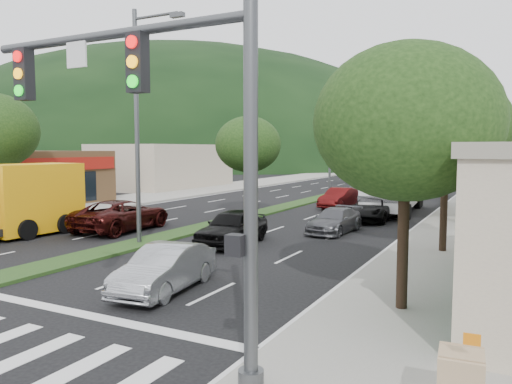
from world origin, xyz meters
The scene contains 26 objects.
sidewalk_right centered at (12.50, 25.00, 0.07)m, with size 5.00×90.00×0.15m, color gray.
sidewalk_left centered at (-13.00, 25.00, 0.07)m, with size 6.00×90.00×0.15m, color gray.
median centered at (0.00, 28.00, 0.06)m, with size 1.60×56.00×0.12m, color #193413.
traffic_signal centered at (9.03, -1.54, 4.65)m, with size 6.12×0.40×7.00m.
shop_left centered at (-18.46, 15.00, 2.01)m, with size 10.15×12.00×4.00m.
bldg_left_far centered at (-19.00, 34.00, 2.30)m, with size 9.00×14.00×4.60m, color #BEB097.
hill_far centered at (-80.00, 110.00, 0.00)m, with size 176.00×132.00×82.00m, color black.
tree_r_a centered at (12.00, 4.00, 4.82)m, with size 4.60×4.60×6.63m.
tree_r_b centered at (12.00, 12.00, 5.04)m, with size 4.80×4.80×6.94m.
tree_r_c centered at (12.00, 20.00, 4.75)m, with size 4.40×4.40×6.48m.
tree_r_d centered at (12.00, 30.00, 5.18)m, with size 5.00×5.00×7.17m.
tree_r_e centered at (12.00, 40.00, 4.89)m, with size 4.60×4.60×6.71m.
tree_med_near centered at (0.00, 18.00, 4.43)m, with size 4.00×4.00×6.02m.
tree_med_far centered at (0.00, 44.00, 5.01)m, with size 4.80×4.80×6.94m.
streetlight_near centered at (0.21, 8.00, 5.58)m, with size 2.60×0.25×10.00m.
streetlight_mid centered at (0.21, 33.00, 5.58)m, with size 2.60×0.25×10.00m.
sedan_silver centered at (5.44, 2.83, 0.68)m, with size 1.43×4.10×1.35m, color #9EA1A6.
suv_maroon centered at (-3.31, 10.55, 0.79)m, with size 2.63×5.71×1.59m, color black.
car_queue_a centered at (3.57, 9.95, 0.77)m, with size 1.82×4.53×1.54m, color black.
car_queue_b centered at (6.56, 14.95, 0.61)m, with size 1.71×4.20×1.22m, color #494A4E.
car_queue_c centered at (3.55, 24.95, 0.71)m, with size 1.50×4.31×1.42m, color #510D0D.
car_queue_d centered at (7.12, 19.95, 0.68)m, with size 2.26×4.91×1.36m, color black.
car_queue_e centered at (3.36, 29.95, 0.69)m, with size 1.64×4.08×1.39m, color #47474B.
box_truck centered at (-6.47, 6.85, 1.63)m, with size 3.00×7.08×3.44m.
motorhome centered at (7.36, 24.52, 1.92)m, with size 3.50×9.56×3.61m.
a_frame_sign centered at (13.84, -1.00, 0.78)m, with size 0.69×0.78×1.43m.
Camera 1 is at (14.43, -8.68, 4.18)m, focal length 35.00 mm.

